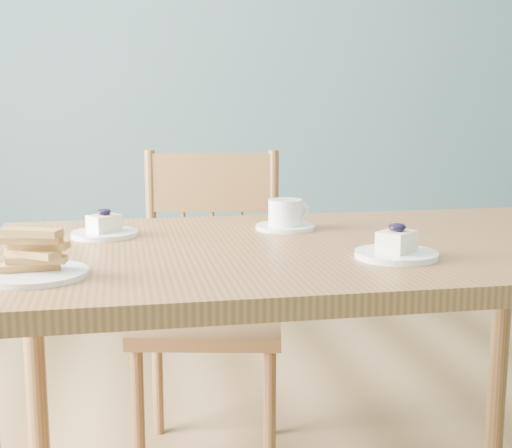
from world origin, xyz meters
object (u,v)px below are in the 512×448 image
Objects in this scene: dining_table at (319,277)px; dining_chair at (209,305)px; coffee_cup at (286,217)px; biscotti_plate at (34,261)px; cheesecake_plate_far at (105,229)px; cheesecake_plate_near at (397,249)px.

dining_chair is (-0.18, 0.56, -0.22)m from dining_table.
dining_chair is 6.39× the size of coffee_cup.
biscotti_plate reaches higher than dining_table.
dining_table is at bearing -19.63° from cheesecake_plate_far.
dining_chair reaches higher than cheesecake_plate_near.
dining_chair is 6.08× the size of cheesecake_plate_far.
dining_chair reaches higher than biscotti_plate.
dining_table is 0.63m from dining_chair.
dining_chair is at bearing 62.82° from biscotti_plate.
cheesecake_plate_near is at bearing -56.58° from dining_table.
biscotti_plate is at bearing -177.07° from cheesecake_plate_near.
dining_table is at bearing -61.05° from dining_chair.
dining_table is 8.73× the size of cheesecake_plate_near.
dining_chair is at bearing 107.00° from dining_table.
dining_chair is 5.60× the size of cheesecake_plate_near.
biscotti_plate is (-0.57, -0.20, 0.10)m from dining_table.
cheesecake_plate_near is (0.30, -0.73, 0.31)m from dining_chair.
cheesecake_plate_far is 0.43m from coffee_cup.
dining_table is 7.65× the size of biscotti_plate.
biscotti_plate is (-0.11, -0.37, 0.01)m from cheesecake_plate_far.
dining_chair is at bearing 54.59° from cheesecake_plate_far.
coffee_cup is 0.77× the size of biscotti_plate.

